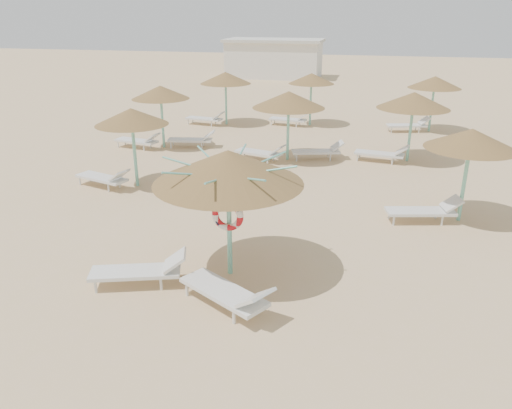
# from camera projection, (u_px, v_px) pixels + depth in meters

# --- Properties ---
(ground) EXTENTS (120.00, 120.00, 0.00)m
(ground) POSITION_uv_depth(u_px,v_px,m) (221.00, 276.00, 11.26)
(ground) COLOR tan
(ground) RESTS_ON ground
(main_palapa) EXTENTS (3.23, 3.23, 2.90)m
(main_palapa) POSITION_uv_depth(u_px,v_px,m) (228.00, 168.00, 10.49)
(main_palapa) COLOR #72C6B1
(main_palapa) RESTS_ON ground
(lounger_main_a) EXTENTS (2.16, 1.25, 0.75)m
(lounger_main_a) POSITION_uv_depth(u_px,v_px,m) (142.00, 270.00, 10.79)
(lounger_main_a) COLOR silver
(lounger_main_a) RESTS_ON ground
(lounger_main_b) EXTENTS (2.20, 1.66, 0.79)m
(lounger_main_b) POSITION_uv_depth(u_px,v_px,m) (228.00, 293.00, 9.90)
(lounger_main_b) COLOR silver
(lounger_main_b) RESTS_ON ground
(palapa_field) EXTENTS (14.84, 13.98, 2.71)m
(palapa_field) POSITION_uv_depth(u_px,v_px,m) (304.00, 97.00, 20.35)
(palapa_field) COLOR #72C6B1
(palapa_field) RESTS_ON ground
(service_hut) EXTENTS (8.40, 4.40, 3.25)m
(service_hut) POSITION_uv_depth(u_px,v_px,m) (274.00, 58.00, 43.65)
(service_hut) COLOR silver
(service_hut) RESTS_ON ground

